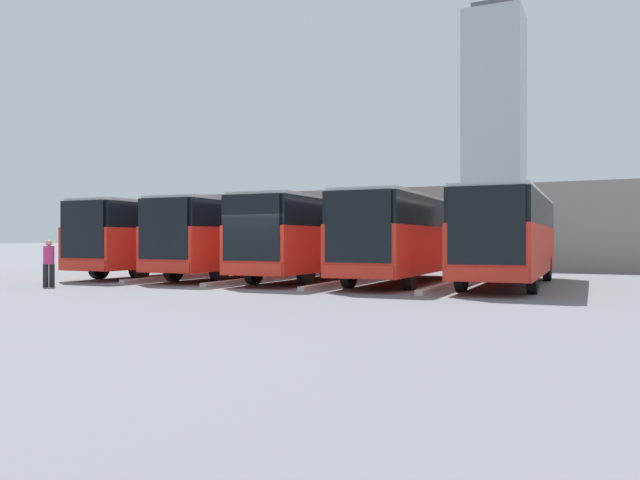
% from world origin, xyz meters
% --- Properties ---
extents(ground_plane, '(600.00, 600.00, 0.00)m').
position_xyz_m(ground_plane, '(0.00, 0.00, 0.00)').
color(ground_plane, slate).
extents(bus_0, '(2.70, 10.90, 3.30)m').
position_xyz_m(bus_0, '(-7.67, -5.19, 1.84)').
color(bus_0, red).
rests_on(bus_0, ground_plane).
extents(curb_divider_0, '(0.42, 7.55, 0.15)m').
position_xyz_m(curb_divider_0, '(-5.75, -3.59, 0.07)').
color(curb_divider_0, '#B2B2AD').
rests_on(curb_divider_0, ground_plane).
extents(bus_1, '(2.70, 10.90, 3.30)m').
position_xyz_m(bus_1, '(-3.83, -5.09, 1.84)').
color(bus_1, red).
rests_on(bus_1, ground_plane).
extents(curb_divider_1, '(0.42, 7.55, 0.15)m').
position_xyz_m(curb_divider_1, '(-1.92, -3.48, 0.07)').
color(curb_divider_1, '#B2B2AD').
rests_on(curb_divider_1, ground_plane).
extents(bus_2, '(2.70, 10.90, 3.30)m').
position_xyz_m(bus_2, '(-0.00, -5.15, 1.84)').
color(bus_2, red).
rests_on(bus_2, ground_plane).
extents(curb_divider_2, '(0.42, 7.55, 0.15)m').
position_xyz_m(curb_divider_2, '(1.92, -3.54, 0.07)').
color(curb_divider_2, '#B2B2AD').
rests_on(curb_divider_2, ground_plane).
extents(bus_3, '(2.70, 10.90, 3.30)m').
position_xyz_m(bus_3, '(3.83, -5.35, 1.84)').
color(bus_3, red).
rests_on(bus_3, ground_plane).
extents(curb_divider_3, '(0.42, 7.55, 0.15)m').
position_xyz_m(curb_divider_3, '(5.75, -3.75, 0.07)').
color(curb_divider_3, '#B2B2AD').
rests_on(curb_divider_3, ground_plane).
extents(bus_4, '(2.70, 10.90, 3.30)m').
position_xyz_m(bus_4, '(7.67, -5.25, 1.84)').
color(bus_4, red).
rests_on(bus_4, ground_plane).
extents(pedestrian, '(0.52, 0.52, 1.65)m').
position_xyz_m(pedestrian, '(6.87, 2.29, 0.89)').
color(pedestrian, black).
rests_on(pedestrian, ground_plane).
extents(station_building, '(32.86, 11.48, 4.69)m').
position_xyz_m(station_building, '(0.00, -20.82, 2.38)').
color(station_building, gray).
rests_on(station_building, ground_plane).
extents(office_tower, '(18.15, 18.15, 77.40)m').
position_xyz_m(office_tower, '(23.07, -188.31, 38.10)').
color(office_tower, '#ADB2B7').
rests_on(office_tower, ground_plane).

